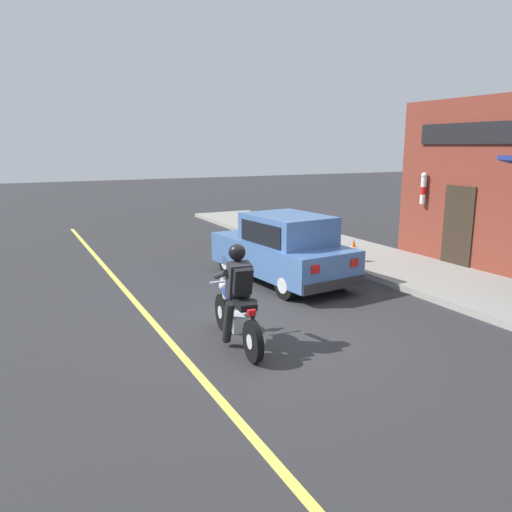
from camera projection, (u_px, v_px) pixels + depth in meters
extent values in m
plane|color=#2B2B2D|center=(284.00, 334.00, 8.28)|extent=(80.00, 80.00, 0.00)
cube|color=gray|center=(386.00, 263.00, 12.98)|extent=(2.60, 22.00, 0.14)
cube|color=#D1C64C|center=(134.00, 300.00, 10.11)|extent=(0.12, 19.80, 0.01)
cube|color=#2D2319|center=(458.00, 228.00, 12.40)|extent=(0.04, 0.90, 2.10)
cylinder|color=white|center=(423.00, 191.00, 13.20)|extent=(0.14, 0.14, 0.70)
cylinder|color=red|center=(423.00, 191.00, 13.20)|extent=(0.15, 0.15, 0.20)
sphere|color=silver|center=(424.00, 175.00, 13.11)|extent=(0.16, 0.16, 0.16)
cylinder|color=black|center=(223.00, 312.00, 8.44)|extent=(0.16, 0.63, 0.62)
cylinder|color=silver|center=(223.00, 312.00, 8.44)|extent=(0.14, 0.23, 0.22)
cylinder|color=black|center=(253.00, 341.00, 7.17)|extent=(0.16, 0.63, 0.62)
cylinder|color=silver|center=(253.00, 341.00, 7.17)|extent=(0.14, 0.23, 0.22)
cube|color=silver|center=(238.00, 322.00, 7.74)|extent=(0.31, 0.42, 0.24)
ellipsoid|color=#1E3899|center=(232.00, 292.00, 7.88)|extent=(0.35, 0.54, 0.24)
cube|color=black|center=(243.00, 303.00, 7.45)|extent=(0.31, 0.58, 0.10)
cylinder|color=silver|center=(225.00, 296.00, 8.28)|extent=(0.10, 0.33, 0.68)
cylinder|color=silver|center=(227.00, 281.00, 8.11)|extent=(0.56, 0.09, 0.04)
sphere|color=silver|center=(224.00, 286.00, 8.29)|extent=(0.16, 0.16, 0.16)
cylinder|color=silver|center=(257.00, 335.00, 7.45)|extent=(0.13, 0.55, 0.08)
cube|color=red|center=(252.00, 313.00, 7.12)|extent=(0.12, 0.07, 0.08)
cylinder|color=black|center=(228.00, 322.00, 7.60)|extent=(0.17, 0.36, 0.71)
cylinder|color=black|center=(250.00, 319.00, 7.73)|extent=(0.17, 0.36, 0.71)
cube|color=#232328|center=(239.00, 280.00, 7.54)|extent=(0.37, 0.36, 0.57)
cylinder|color=#232328|center=(221.00, 275.00, 7.68)|extent=(0.14, 0.53, 0.26)
cylinder|color=#232328|center=(245.00, 272.00, 7.82)|extent=(0.14, 0.53, 0.26)
sphere|color=black|center=(237.00, 252.00, 7.51)|extent=(0.26, 0.26, 0.26)
cube|color=black|center=(242.00, 281.00, 7.39)|extent=(0.30, 0.26, 0.42)
cylinder|color=black|center=(228.00, 262.00, 12.09)|extent=(0.24, 0.62, 0.60)
cylinder|color=silver|center=(228.00, 262.00, 12.09)|extent=(0.23, 0.35, 0.33)
cylinder|color=black|center=(277.00, 255.00, 12.84)|extent=(0.24, 0.62, 0.60)
cylinder|color=silver|center=(277.00, 255.00, 12.84)|extent=(0.23, 0.35, 0.33)
cylinder|color=black|center=(286.00, 285.00, 10.11)|extent=(0.24, 0.62, 0.60)
cylinder|color=silver|center=(286.00, 285.00, 10.11)|extent=(0.23, 0.35, 0.33)
cylinder|color=black|center=(339.00, 275.00, 10.86)|extent=(0.24, 0.62, 0.60)
cylinder|color=silver|center=(339.00, 275.00, 10.86)|extent=(0.23, 0.35, 0.33)
cube|color=#42669E|center=(281.00, 256.00, 11.41)|extent=(2.00, 3.85, 0.70)
cube|color=#42669E|center=(288.00, 230.00, 11.07)|extent=(1.62, 2.04, 0.66)
cube|color=black|center=(266.00, 227.00, 11.79)|extent=(1.35, 0.48, 0.51)
cube|color=black|center=(260.00, 234.00, 10.69)|extent=(0.18, 1.52, 0.46)
cube|color=black|center=(313.00, 228.00, 11.45)|extent=(0.18, 1.52, 0.46)
cube|color=silver|center=(222.00, 240.00, 12.65)|extent=(0.24, 0.06, 0.14)
cube|color=red|center=(315.00, 269.00, 9.58)|extent=(0.20, 0.06, 0.16)
cube|color=silver|center=(256.00, 236.00, 13.18)|extent=(0.24, 0.06, 0.14)
cube|color=red|center=(354.00, 263.00, 10.11)|extent=(0.20, 0.06, 0.16)
cube|color=#28282B|center=(240.00, 252.00, 12.97)|extent=(1.61, 0.28, 0.20)
cube|color=#28282B|center=(334.00, 285.00, 9.96)|extent=(1.61, 0.28, 0.20)
cube|color=black|center=(353.00, 261.00, 12.88)|extent=(0.36, 0.36, 0.04)
cone|color=orange|center=(353.00, 249.00, 12.82)|extent=(0.28, 0.28, 0.56)
cylinder|color=white|center=(353.00, 248.00, 12.81)|extent=(0.20, 0.20, 0.08)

